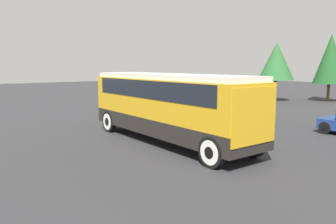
% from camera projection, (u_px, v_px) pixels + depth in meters
% --- Properties ---
extents(ground_plane, '(120.00, 120.00, 0.00)m').
position_uv_depth(ground_plane, '(168.00, 142.00, 15.61)').
color(ground_plane, '#2D2D30').
extents(tour_bus, '(10.08, 2.53, 3.24)m').
position_uv_depth(tour_bus, '(169.00, 102.00, 15.26)').
color(tour_bus, black).
rests_on(tour_bus, ground_plane).
extents(parked_car_mid, '(4.57, 1.85, 1.35)m').
position_uv_depth(parked_car_mid, '(236.00, 110.00, 22.18)').
color(parked_car_mid, '#2D5638').
rests_on(parked_car_mid, ground_plane).
extents(tree_left, '(3.58, 3.58, 5.98)m').
position_uv_depth(tree_left, '(276.00, 61.00, 33.38)').
color(tree_left, brown).
rests_on(tree_left, ground_plane).
extents(tree_center, '(3.18, 3.18, 6.78)m').
position_uv_depth(tree_center, '(330.00, 59.00, 32.90)').
color(tree_center, brown).
rests_on(tree_center, ground_plane).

